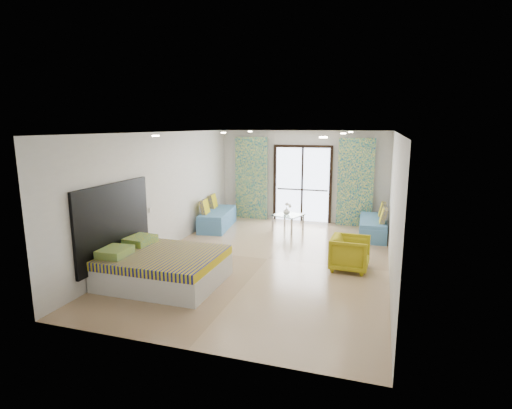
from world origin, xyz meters
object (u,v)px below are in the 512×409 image
(daybed_left, at_px, (217,218))
(daybed_right, at_px, (373,226))
(coffee_table, at_px, (288,216))
(armchair, at_px, (350,252))
(bed, at_px, (163,267))

(daybed_left, distance_m, daybed_right, 4.25)
(coffee_table, bearing_deg, armchair, -54.12)
(armchair, bearing_deg, bed, 120.60)
(daybed_right, xyz_separation_m, coffee_table, (-2.24, -0.13, 0.15))
(daybed_right, distance_m, armchair, 2.73)
(coffee_table, relative_size, armchair, 1.17)
(coffee_table, bearing_deg, bed, -107.52)
(daybed_left, height_order, coffee_table, daybed_left)
(bed, relative_size, daybed_right, 1.19)
(bed, xyz_separation_m, armchair, (3.21, 1.72, 0.08))
(bed, xyz_separation_m, daybed_right, (3.59, 4.42, -0.04))
(daybed_left, xyz_separation_m, coffee_table, (1.99, 0.26, 0.13))
(daybed_left, relative_size, armchair, 2.47)
(daybed_right, bearing_deg, daybed_left, -176.91)
(daybed_right, height_order, armchair, daybed_right)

